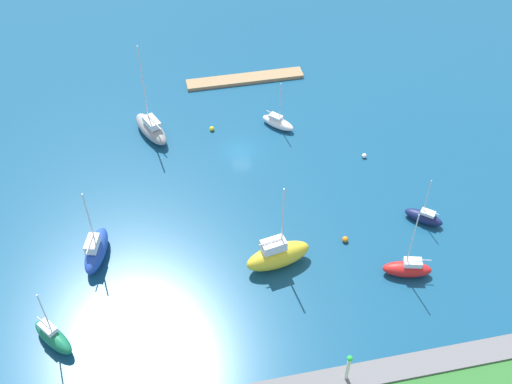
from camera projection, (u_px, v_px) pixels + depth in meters
water at (242, 151)px, 84.01m from camera, size 160.00×160.00×0.00m
pier_dock at (245, 79)px, 95.72m from camera, size 18.07×2.54×0.52m
harbor_beacon at (348, 366)px, 57.13m from camera, size 0.56×0.56×3.73m
sailboat_white_outer_mooring at (278, 122)px, 87.14m from camera, size 4.69×4.84×7.44m
sailboat_red_mid_basin at (408, 268)px, 68.32m from camera, size 5.69×3.16×9.57m
sailboat_yellow_far_south at (278, 255)px, 68.81m from camera, size 7.84×3.92×11.75m
sailboat_gray_west_end at (151, 128)px, 85.39m from camera, size 5.26×8.02×13.99m
sailboat_green_far_north at (53, 337)px, 61.94m from camera, size 4.74×5.34×8.40m
sailboat_blue_near_pier at (96, 250)px, 69.64m from camera, size 3.75×6.89×9.90m
sailboat_navy_by_breakwater at (424, 217)px, 74.17m from camera, size 4.55×4.21×6.65m
mooring_buoy_yellow at (212, 129)px, 86.86m from camera, size 0.66×0.66×0.66m
mooring_buoy_orange at (345, 239)px, 72.18m from camera, size 0.71×0.71×0.71m
mooring_buoy_white at (364, 156)px, 82.77m from camera, size 0.64×0.64×0.64m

